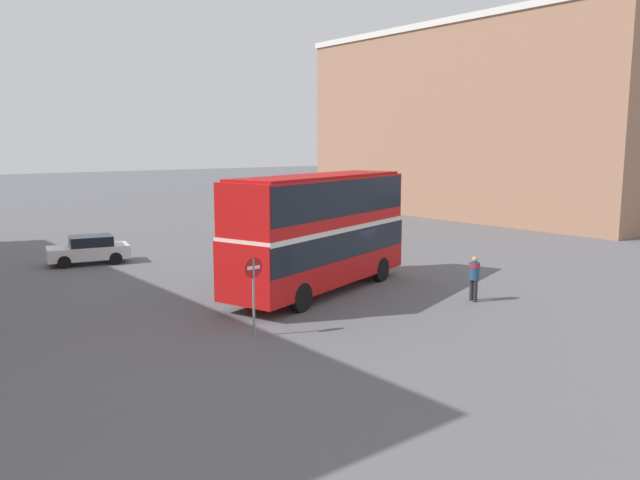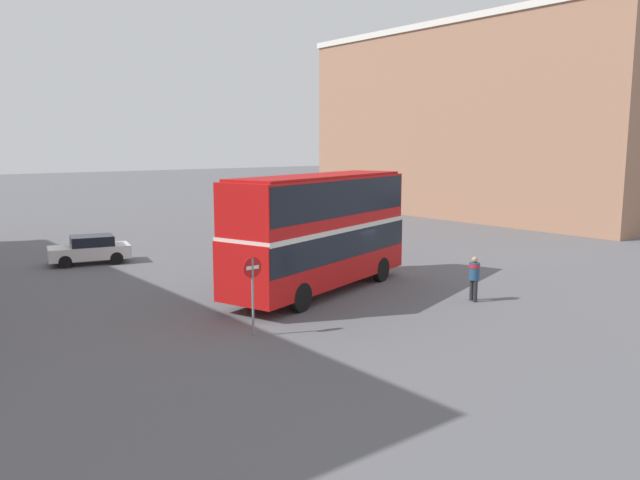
% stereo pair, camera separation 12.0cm
% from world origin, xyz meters
% --- Properties ---
extents(ground_plane, '(240.00, 240.00, 0.00)m').
position_xyz_m(ground_plane, '(0.00, 0.00, 0.00)').
color(ground_plane, '#5B5B60').
extents(building_row_right, '(9.30, 31.06, 15.89)m').
position_xyz_m(building_row_right, '(26.53, 13.88, 7.96)').
color(building_row_right, '#9E7056').
rests_on(building_row_right, ground_plane).
extents(double_decker_bus, '(10.32, 5.45, 4.88)m').
position_xyz_m(double_decker_bus, '(-1.47, -0.27, 2.80)').
color(double_decker_bus, red).
rests_on(double_decker_bus, ground_plane).
extents(pedestrian_foreground, '(0.56, 0.56, 1.78)m').
position_xyz_m(pedestrian_foreground, '(2.27, -5.27, 1.09)').
color(pedestrian_foreground, '#232328').
rests_on(pedestrian_foreground, ground_plane).
extents(parked_car_kerb_near, '(4.54, 2.06, 1.60)m').
position_xyz_m(parked_car_kerb_near, '(5.59, 7.64, 0.81)').
color(parked_car_kerb_near, navy).
rests_on(parked_car_kerb_near, ground_plane).
extents(parked_car_kerb_far, '(4.28, 2.69, 1.45)m').
position_xyz_m(parked_car_kerb_far, '(-6.84, 12.09, 0.74)').
color(parked_car_kerb_far, silver).
rests_on(parked_car_kerb_far, ground_plane).
extents(no_entry_sign, '(0.67, 0.08, 2.58)m').
position_xyz_m(no_entry_sign, '(-6.94, -3.66, 1.75)').
color(no_entry_sign, gray).
rests_on(no_entry_sign, ground_plane).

